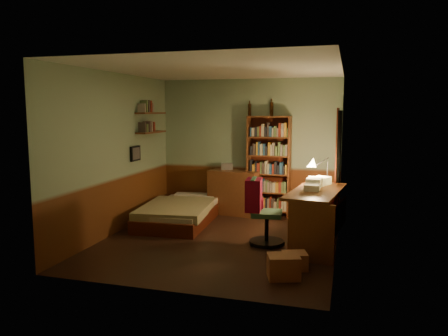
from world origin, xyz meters
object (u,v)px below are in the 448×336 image
(dresser, at_px, (235,192))
(desk_lamp, at_px, (328,167))
(bookshelf, at_px, (269,166))
(desk, at_px, (315,218))
(office_chair, at_px, (267,213))
(bed, at_px, (180,205))
(mini_stereo, at_px, (227,166))
(cardboard_box_a, at_px, (284,267))
(cardboard_box_b, at_px, (295,261))

(dresser, xyz_separation_m, desk_lamp, (1.78, -0.95, 0.67))
(dresser, bearing_deg, bookshelf, 15.16)
(desk, relative_size, office_chair, 1.65)
(bed, height_order, desk, desk)
(desk, xyz_separation_m, office_chair, (-0.70, -0.13, 0.06))
(mini_stereo, height_order, bookshelf, bookshelf)
(cardboard_box_a, bearing_deg, desk, 79.21)
(office_chair, relative_size, cardboard_box_b, 3.12)
(office_chair, bearing_deg, cardboard_box_a, -77.07)
(bookshelf, distance_m, cardboard_box_b, 3.02)
(cardboard_box_b, bearing_deg, bed, 141.15)
(desk_lamp, bearing_deg, office_chair, -145.65)
(mini_stereo, xyz_separation_m, cardboard_box_b, (1.68, -2.81, -0.81))
(bed, relative_size, mini_stereo, 8.89)
(mini_stereo, xyz_separation_m, desk_lamp, (1.97, -1.08, 0.18))
(desk, xyz_separation_m, cardboard_box_a, (-0.27, -1.39, -0.28))
(desk_lamp, bearing_deg, desk, -110.01)
(bed, distance_m, desk_lamp, 2.69)
(dresser, xyz_separation_m, office_chair, (0.95, -1.76, 0.05))
(desk, height_order, desk_lamp, desk_lamp)
(bookshelf, bearing_deg, cardboard_box_a, -73.98)
(mini_stereo, relative_size, cardboard_box_b, 0.74)
(mini_stereo, bearing_deg, dresser, -47.70)
(desk, bearing_deg, cardboard_box_a, -92.98)
(bed, height_order, desk_lamp, desk_lamp)
(bookshelf, xyz_separation_m, desk_lamp, (1.14, -1.04, 0.15))
(bookshelf, relative_size, desk_lamp, 3.71)
(dresser, distance_m, desk, 2.32)
(dresser, height_order, bookshelf, bookshelf)
(desk, distance_m, cardboard_box_b, 1.12)
(dresser, relative_size, desk_lamp, 1.87)
(desk, relative_size, desk_lamp, 3.06)
(desk, bearing_deg, dresser, 143.33)
(dresser, xyz_separation_m, desk, (1.66, -1.63, -0.01))
(cardboard_box_b, bearing_deg, desk, 80.70)
(dresser, height_order, office_chair, office_chair)
(bed, relative_size, desk, 1.29)
(desk, distance_m, desk_lamp, 0.96)
(bed, relative_size, office_chair, 2.12)
(bookshelf, bearing_deg, office_chair, -78.00)
(mini_stereo, bearing_deg, cardboard_box_a, -77.81)
(desk_lamp, distance_m, office_chair, 1.31)
(mini_stereo, relative_size, bookshelf, 0.12)
(bed, xyz_separation_m, dresser, (0.79, 0.85, 0.13))
(dresser, xyz_separation_m, cardboard_box_a, (1.39, -3.02, -0.29))
(bed, bearing_deg, office_chair, -30.46)
(dresser, relative_size, office_chair, 1.01)
(bookshelf, height_order, desk_lamp, bookshelf)
(desk_lamp, relative_size, office_chair, 0.54)
(desk_lamp, distance_m, cardboard_box_a, 2.31)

